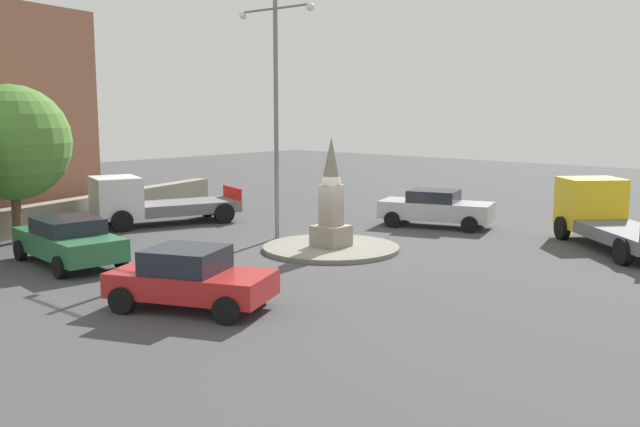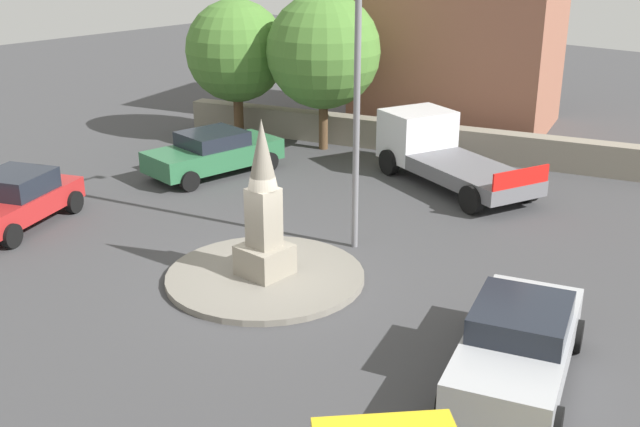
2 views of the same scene
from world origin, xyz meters
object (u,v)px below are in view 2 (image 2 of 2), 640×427
at_px(car_silver_approaching, 518,343).
at_px(car_red_waiting, 15,199).
at_px(streetlamp, 358,43).
at_px(tree_mid_cluster, 323,51).
at_px(monument, 264,211).
at_px(truck_white_passing, 440,152).
at_px(corner_building, 463,14).
at_px(car_green_near_island, 214,152).
at_px(tree_near_wall, 236,51).

bearing_deg(car_silver_approaching, car_red_waiting, 98.39).
relative_size(streetlamp, tree_mid_cluster, 1.52).
distance_m(monument, streetlamp, 4.52).
xyz_separation_m(monument, truck_white_passing, (8.90, 1.11, -0.72)).
height_order(car_silver_approaching, car_red_waiting, car_silver_approaching).
relative_size(car_red_waiting, corner_building, 0.47).
xyz_separation_m(truck_white_passing, corner_building, (6.61, 3.54, 3.51)).
xyz_separation_m(streetlamp, car_green_near_island, (1.67, 7.30, -4.39)).
xyz_separation_m(car_silver_approaching, tree_near_wall, (8.23, 16.17, 2.56)).
distance_m(streetlamp, tree_near_wall, 11.55).
distance_m(streetlamp, car_silver_approaching, 8.03).
bearing_deg(streetlamp, car_silver_approaching, -115.39).
bearing_deg(car_green_near_island, car_red_waiting, 175.45).
relative_size(car_green_near_island, corner_building, 0.52).
bearing_deg(car_green_near_island, car_silver_approaching, -108.79).
distance_m(car_silver_approaching, tree_near_wall, 18.32).
bearing_deg(tree_near_wall, corner_building, -35.17).
distance_m(car_red_waiting, corner_building, 18.18).
distance_m(streetlamp, corner_building, 13.58).
bearing_deg(tree_near_wall, truck_white_passing, -85.57).
relative_size(streetlamp, car_green_near_island, 1.83).
bearing_deg(car_red_waiting, tree_near_wall, 12.35).
relative_size(car_green_near_island, tree_near_wall, 0.89).
bearing_deg(car_red_waiting, tree_mid_cluster, -5.85).
distance_m(monument, car_green_near_island, 8.39).
distance_m(truck_white_passing, tree_near_wall, 9.01).
height_order(streetlamp, car_silver_approaching, streetlamp).
distance_m(monument, corner_building, 16.42).
xyz_separation_m(streetlamp, car_silver_approaching, (-2.89, -6.09, -4.37)).
bearing_deg(truck_white_passing, monument, -172.91).
bearing_deg(corner_building, car_silver_approaching, -144.55).
height_order(monument, corner_building, corner_building).
distance_m(streetlamp, truck_white_passing, 7.46).
height_order(car_silver_approaching, tree_mid_cluster, tree_mid_cluster).
bearing_deg(monument, car_green_near_island, 56.96).
bearing_deg(truck_white_passing, tree_near_wall, 94.43).
bearing_deg(monument, tree_near_wall, 49.90).
xyz_separation_m(car_green_near_island, tree_mid_cluster, (4.70, -0.63, 2.79)).
distance_m(monument, tree_mid_cluster, 11.38).
bearing_deg(monument, car_silver_approaching, -90.07).
height_order(monument, tree_mid_cluster, tree_mid_cluster).
relative_size(monument, car_green_near_island, 0.79).
bearing_deg(tree_near_wall, car_green_near_island, -142.95).
relative_size(tree_near_wall, tree_mid_cluster, 0.94).
relative_size(car_red_waiting, car_green_near_island, 0.91).
height_order(truck_white_passing, tree_near_wall, tree_near_wall).
height_order(monument, truck_white_passing, monument).
bearing_deg(tree_near_wall, car_red_waiting, -167.65).
height_order(monument, car_red_waiting, monument).
distance_m(streetlamp, car_green_near_island, 8.68).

